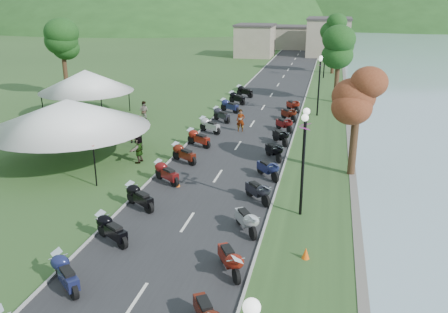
# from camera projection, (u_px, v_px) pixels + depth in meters

# --- Properties ---
(road) EXTENTS (7.00, 120.00, 0.02)m
(road) POSITION_uv_depth(u_px,v_px,m) (263.00, 108.00, 43.93)
(road) COLOR #28282A
(road) RESTS_ON ground
(hills_backdrop) EXTENTS (360.00, 120.00, 76.00)m
(hills_backdrop) POSITION_uv_depth(u_px,v_px,m) (321.00, 21.00, 191.55)
(hills_backdrop) COLOR #285621
(hills_backdrop) RESTS_ON ground
(far_building) EXTENTS (18.00, 16.00, 5.00)m
(far_building) POSITION_uv_depth(u_px,v_px,m) (289.00, 38.00, 85.06)
(far_building) COLOR gray
(far_building) RESTS_ON ground
(moto_row_left) EXTENTS (2.60, 53.87, 1.10)m
(moto_row_left) POSITION_uv_depth(u_px,v_px,m) (154.00, 185.00, 24.63)
(moto_row_left) COLOR #331411
(moto_row_left) RESTS_ON ground
(moto_row_right) EXTENTS (2.60, 35.80, 1.10)m
(moto_row_right) POSITION_uv_depth(u_px,v_px,m) (267.00, 169.00, 26.95)
(moto_row_right) COLOR #331411
(moto_row_right) RESTS_ON ground
(vendor_tent_main) EXTENTS (6.52, 6.52, 4.00)m
(vendor_tent_main) POSITION_uv_depth(u_px,v_px,m) (70.00, 131.00, 29.03)
(vendor_tent_main) COLOR white
(vendor_tent_main) RESTS_ON ground
(vendor_tent_side) EXTENTS (5.25, 5.25, 4.00)m
(vendor_tent_side) POSITION_uv_depth(u_px,v_px,m) (87.00, 93.00, 40.12)
(vendor_tent_side) COLOR white
(vendor_tent_side) RESTS_ON ground
(tree_lakeside) EXTENTS (2.52, 2.52, 7.00)m
(tree_lakeside) POSITION_uv_depth(u_px,v_px,m) (356.00, 116.00, 26.53)
(tree_lakeside) COLOR #1D4E19
(tree_lakeside) RESTS_ON ground
(pedestrian_a) EXTENTS (0.71, 0.75, 1.66)m
(pedestrian_a) POSITION_uv_depth(u_px,v_px,m) (107.00, 143.00, 33.38)
(pedestrian_a) COLOR slate
(pedestrian_a) RESTS_ON ground
(pedestrian_b) EXTENTS (0.84, 0.51, 1.66)m
(pedestrian_b) POSITION_uv_depth(u_px,v_px,m) (144.00, 121.00, 39.43)
(pedestrian_b) COLOR slate
(pedestrian_b) RESTS_ON ground
(pedestrian_c) EXTENTS (0.74, 1.16, 1.67)m
(pedestrian_c) POSITION_uv_depth(u_px,v_px,m) (95.00, 138.00, 34.68)
(pedestrian_c) COLOR slate
(pedestrian_c) RESTS_ON ground
(traffic_cone_near) EXTENTS (0.34, 0.34, 0.53)m
(traffic_cone_near) POSITION_uv_depth(u_px,v_px,m) (70.00, 283.00, 16.78)
(traffic_cone_near) COLOR #F2590C
(traffic_cone_near) RESTS_ON ground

